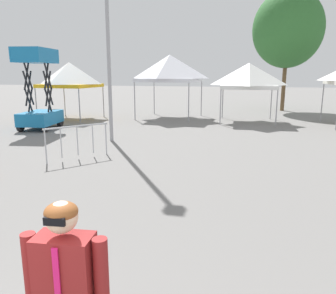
# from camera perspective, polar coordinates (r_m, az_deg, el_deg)

# --- Properties ---
(canopy_tent_behind_right) EXTENTS (3.06, 3.06, 3.30)m
(canopy_tent_behind_right) POSITION_cam_1_polar(r_m,az_deg,el_deg) (20.69, -16.48, 11.75)
(canopy_tent_behind_right) COLOR #9E9EA3
(canopy_tent_behind_right) RESTS_ON ground
(canopy_tent_right_of_center) EXTENTS (3.62, 3.62, 3.74)m
(canopy_tent_right_of_center) POSITION_cam_1_polar(r_m,az_deg,el_deg) (20.38, 0.30, 13.31)
(canopy_tent_right_of_center) COLOR #9E9EA3
(canopy_tent_right_of_center) RESTS_ON ground
(canopy_tent_behind_center) EXTENTS (3.10, 3.10, 3.21)m
(canopy_tent_behind_center) POSITION_cam_1_polar(r_m,az_deg,el_deg) (19.12, 13.65, 11.73)
(canopy_tent_behind_center) COLOR #9E9EA3
(canopy_tent_behind_center) RESTS_ON ground
(scissor_lift) EXTENTS (1.74, 2.49, 3.80)m
(scissor_lift) POSITION_cam_1_polar(r_m,az_deg,el_deg) (17.37, -21.10, 6.73)
(scissor_lift) COLOR black
(scissor_lift) RESTS_ON ground
(light_pole_near_lift) EXTENTS (0.36, 0.36, 9.18)m
(light_pole_near_lift) POSITION_cam_1_polar(r_m,az_deg,el_deg) (13.61, -10.44, 22.89)
(light_pole_near_lift) COLOR #9E9EA3
(light_pole_near_lift) RESTS_ON ground
(tree_behind_tents_right) EXTENTS (4.83, 4.83, 8.34)m
(tree_behind_tents_right) POSITION_cam_1_polar(r_m,az_deg,el_deg) (26.00, 19.81, 18.43)
(tree_behind_tents_right) COLOR brown
(tree_behind_tents_right) RESTS_ON ground
(crowd_barrier_by_lift) EXTENTS (1.33, 1.69, 1.08)m
(crowd_barrier_by_lift) POSITION_cam_1_polar(r_m,az_deg,el_deg) (10.80, -15.28, 1.90)
(crowd_barrier_by_lift) COLOR #B7BABF
(crowd_barrier_by_lift) RESTS_ON ground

